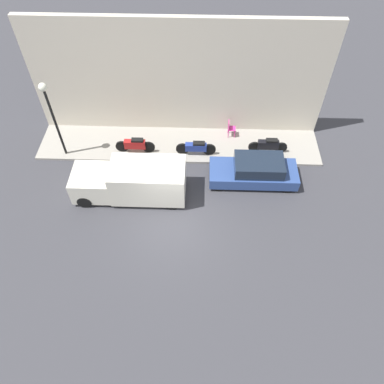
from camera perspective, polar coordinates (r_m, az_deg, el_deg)
ground_plane at (r=16.70m, az=-2.90°, el=-4.65°), size 60.00×60.00×0.00m
sidewalk at (r=19.94m, az=-1.98°, el=7.22°), size 2.60×14.59×0.11m
building_facade at (r=19.20m, az=-1.99°, el=16.84°), size 0.30×14.59×6.18m
parked_car at (r=18.04m, az=9.56°, el=3.17°), size 1.63×4.17×1.34m
delivery_van at (r=17.18m, az=-9.24°, el=1.68°), size 1.81×5.13×1.84m
motorcycle_black at (r=19.56m, az=11.55°, el=7.02°), size 0.30×1.98×0.82m
motorcycle_blue at (r=19.05m, az=0.63°, el=6.80°), size 0.30×2.02×0.78m
motorcycle_red at (r=19.38m, az=-8.65°, el=7.13°), size 0.30×2.01×0.84m
streetlamp at (r=18.62m, az=-20.90°, el=12.16°), size 0.39×0.39×4.16m
cafe_chair at (r=20.15m, az=5.88°, el=9.75°), size 0.40×0.40×0.94m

